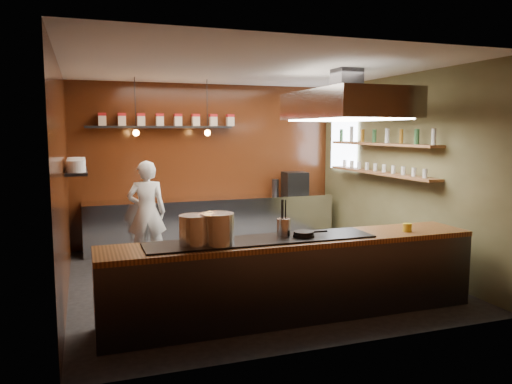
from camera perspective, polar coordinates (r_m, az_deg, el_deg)
name	(u,v)px	position (r m, az deg, el deg)	size (l,w,h in m)	color
floor	(250,278)	(7.40, -0.67, -9.76)	(5.00, 5.00, 0.00)	black
back_wall	(208,164)	(9.51, -5.50, 3.16)	(5.00, 5.00, 0.00)	#341509
left_wall	(62,182)	(6.75, -21.25, 1.13)	(5.00, 5.00, 0.00)	#341509
right_wall	(399,171)	(8.25, 16.01, 2.33)	(5.00, 5.00, 0.00)	brown
ceiling	(250,68)	(7.14, -0.71, 13.97)	(5.00, 5.00, 0.00)	silver
window_pane	(344,143)	(9.64, 10.00, 5.52)	(1.00, 1.00, 0.00)	white
prep_counter	(213,222)	(9.32, -4.94, -3.42)	(4.60, 0.65, 0.90)	silver
pass_counter	(294,277)	(5.84, 4.36, -9.66)	(4.40, 0.72, 0.94)	#38383D
tin_shelf	(161,127)	(9.18, -10.85, 7.30)	(2.60, 0.26, 0.04)	black
plate_shelf	(76,171)	(7.74, -19.84, 2.26)	(0.30, 1.40, 0.04)	black
bottle_shelf_upper	(380,144)	(8.39, 14.03, 5.34)	(0.26, 2.80, 0.04)	brown
bottle_shelf_lower	(379,173)	(8.41, 13.93, 2.14)	(0.26, 2.80, 0.04)	brown
extractor_hood	(346,104)	(7.26, 10.26, 9.82)	(1.20, 2.00, 0.72)	#38383D
pendant_left	(136,130)	(8.46, -13.55, 6.93)	(0.10, 0.10, 0.95)	black
pendant_right	(207,130)	(8.66, -5.57, 7.09)	(0.10, 0.10, 0.95)	black
storage_tins	(169,120)	(9.20, -9.93, 8.14)	(2.43, 0.13, 0.22)	#C0B09F
plate_stacks	(76,164)	(7.73, -19.87, 2.99)	(0.26, 1.16, 0.16)	white
bottles	(381,135)	(8.39, 14.06, 6.29)	(0.06, 2.66, 0.24)	silver
wine_glasses	(380,168)	(8.41, 13.95, 2.71)	(0.07, 2.37, 0.13)	silver
stockpot_large	(195,230)	(5.29, -7.01, -4.35)	(0.33, 0.33, 0.32)	silver
stockpot_small	(217,229)	(5.29, -4.45, -4.22)	(0.36, 0.36, 0.34)	#B3B5BA
utensil_crock	(283,227)	(5.72, 3.16, -4.06)	(0.16, 0.16, 0.20)	silver
frying_pan	(304,234)	(5.71, 5.52, -4.80)	(0.42, 0.25, 0.06)	black
butter_jar	(407,227)	(6.34, 16.90, -3.90)	(0.11, 0.11, 0.10)	yellow
espresso_machine	(295,183)	(9.76, 4.48, 1.01)	(0.44, 0.41, 0.44)	black
chef	(147,212)	(8.20, -12.37, -2.29)	(0.61, 0.40, 1.67)	silver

